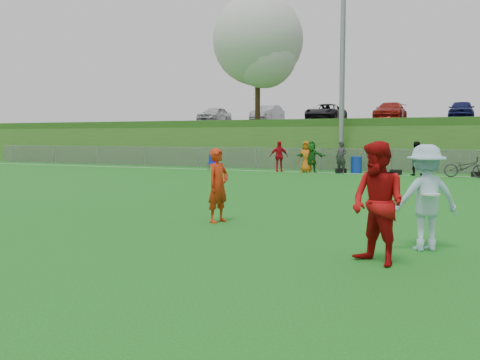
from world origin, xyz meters
The scene contains 17 objects.
ground centered at (0.00, 0.00, 0.00)m, with size 120.00×120.00×0.00m, color #196A16.
sideline_far centered at (0.00, 18.00, 0.01)m, with size 60.00×0.10×0.01m, color white.
fence centered at (0.00, 20.00, 0.65)m, with size 58.00×0.06×1.30m.
light_pole centered at (-3.00, 20.80, 6.71)m, with size 1.20×0.40×12.15m.
berm centered at (0.00, 31.00, 1.50)m, with size 120.00×18.00×3.00m, color #245718.
parking_lot centered at (0.00, 33.00, 3.05)m, with size 120.00×12.00×0.10m, color black.
tree_white_flowering centered at (-9.84, 24.92, 8.32)m, with size 6.30×6.30×8.78m.
car_row centered at (-1.17, 32.00, 3.82)m, with size 32.04×5.18×1.44m.
spectator_row centered at (-2.96, 18.00, 0.85)m, with size 8.24×0.92×1.69m.
gear_bags centered at (1.10, 18.10, 0.13)m, with size 7.21×0.56×0.26m.
player_red_left centered at (-0.95, 0.91, 0.84)m, with size 0.61×0.40×1.68m, color red.
player_red_center centered at (3.07, -1.69, 0.94)m, with size 0.91×0.71×1.88m, color #AC0C0D.
player_blue centered at (3.62, -0.28, 0.91)m, with size 1.17×0.67×1.81m, color #A4CFE4.
frisbee centered at (3.72, -0.53, 0.99)m, with size 0.31×0.31×0.03m.
recycling_bin centered at (-1.62, 18.55, 0.44)m, with size 0.59×0.59×0.88m, color #0F31A8.
camp_chair centered at (-9.67, 17.47, 0.27)m, with size 0.63×0.64×0.91m.
bicycle centered at (3.77, 17.47, 0.50)m, with size 0.67×1.92×1.01m, color #2D2C2F.
Camera 1 is at (4.48, -9.84, 1.95)m, focal length 40.00 mm.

